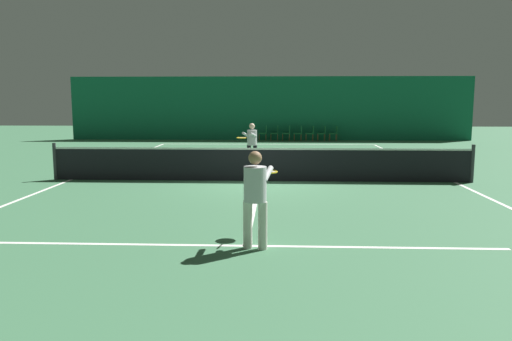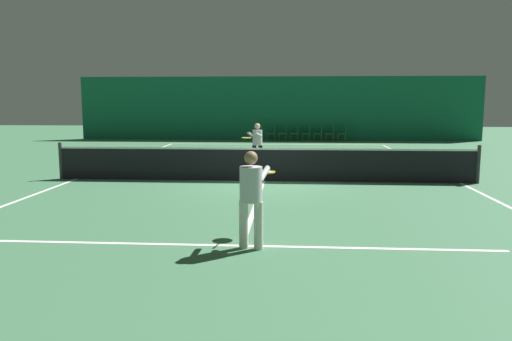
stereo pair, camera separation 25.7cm
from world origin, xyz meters
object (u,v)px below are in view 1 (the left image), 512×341
player_near (256,192)px  player_far (251,141)px  courtside_chair_4 (311,132)px  courtside_chair_0 (264,132)px  tennis_net (260,163)px  courtside_chair_5 (323,132)px  courtside_chair_6 (334,132)px  courtside_chair_1 (276,132)px  courtside_chair_3 (299,132)px  courtside_chair_2 (287,132)px

player_near → player_far: player_near is taller
player_far → courtside_chair_4: (2.78, 10.95, -0.39)m
player_far → courtside_chair_4: size_ratio=1.78×
player_far → courtside_chair_0: bearing=-161.5°
tennis_net → courtside_chair_5: bearing=77.9°
courtside_chair_5 → courtside_chair_6: (0.66, 0.00, 0.00)m
courtside_chair_4 → courtside_chair_6: 1.32m
courtside_chair_6 → tennis_net: bearing=-14.6°
courtside_chair_1 → courtside_chair_3: same height
courtside_chair_3 → courtside_chair_4: size_ratio=1.00×
courtside_chair_2 → courtside_chair_5: same height
player_far → courtside_chair_4: bearing=-175.1°
courtside_chair_4 → courtside_chair_0: bearing=-90.0°
player_far → courtside_chair_2: 11.06m
courtside_chair_6 → player_near: bearing=-9.7°
player_near → courtside_chair_6: size_ratio=1.82×
courtside_chair_3 → courtside_chair_2: bearing=-90.0°
tennis_net → courtside_chair_4: (2.37, 14.20, -0.03)m
player_near → courtside_chair_3: (1.54, 20.69, -0.41)m
courtside_chair_1 → courtside_chair_6: 3.31m
tennis_net → courtside_chair_4: 14.40m
courtside_chair_4 → courtside_chair_5: (0.66, 0.00, 0.00)m
player_far → courtside_chair_1: 10.99m
courtside_chair_5 → courtside_chair_6: bearing=90.0°
player_near → player_far: (-0.58, 9.74, -0.02)m
courtside_chair_3 → courtside_chair_4: bearing=90.0°
courtside_chair_2 → courtside_chair_3: size_ratio=1.00×
tennis_net → player_far: player_far is taller
tennis_net → player_far: size_ratio=8.03×
courtside_chair_2 → courtside_chair_4: bearing=90.0°
tennis_net → courtside_chair_0: size_ratio=14.29×
player_near → courtside_chair_2: player_near is taller
courtside_chair_2 → courtside_chair_4: size_ratio=1.00×
player_near → courtside_chair_1: bearing=10.4°
courtside_chair_0 → courtside_chair_1: same height
tennis_net → player_near: size_ratio=7.84×
courtside_chair_0 → courtside_chair_4: (2.65, 0.00, 0.00)m
courtside_chair_3 → courtside_chair_5: (1.32, 0.00, 0.00)m
player_far → courtside_chair_3: (2.12, 10.95, -0.39)m
tennis_net → courtside_chair_0: tennis_net is taller
player_near → courtside_chair_3: player_near is taller
courtside_chair_2 → player_far: bearing=-7.6°
courtside_chair_4 → courtside_chair_6: (1.32, 0.00, 0.00)m
courtside_chair_4 → player_far: bearing=-14.3°
player_far → courtside_chair_0: player_far is taller
player_far → courtside_chair_2: bearing=-168.4°
tennis_net → player_far: (-0.41, 3.25, 0.36)m
courtside_chair_0 → courtside_chair_3: 1.99m
courtside_chair_4 → courtside_chair_5: size_ratio=1.00×
courtside_chair_5 → courtside_chair_6: size_ratio=1.00×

